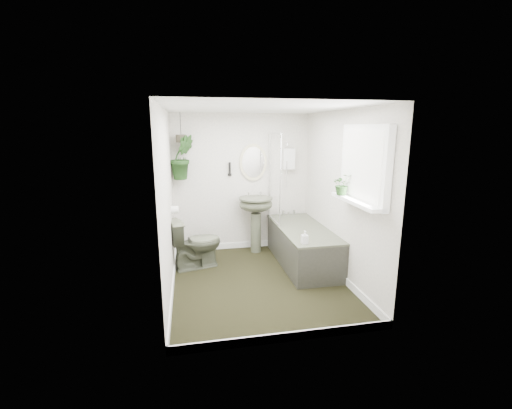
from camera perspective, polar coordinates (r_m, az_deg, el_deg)
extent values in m
cube|color=black|center=(4.83, 0.35, -12.76)|extent=(2.30, 2.80, 0.02)
cube|color=white|center=(4.37, 0.40, 15.90)|extent=(2.30, 2.80, 0.02)
cube|color=white|center=(5.82, -2.40, 3.61)|extent=(2.30, 0.02, 2.30)
cube|color=white|center=(3.13, 5.54, -4.33)|extent=(2.30, 0.02, 2.30)
cube|color=white|center=(4.38, -14.67, 0.22)|extent=(0.02, 2.80, 2.30)
cube|color=white|center=(4.82, 14.02, 1.36)|extent=(0.02, 2.80, 2.30)
cube|color=white|center=(4.80, 0.35, -12.11)|extent=(2.30, 2.80, 0.10)
cube|color=white|center=(5.88, 5.46, 7.58)|extent=(0.20, 0.10, 0.35)
ellipsoid|color=beige|center=(5.77, -0.46, 7.05)|extent=(0.46, 0.03, 0.62)
cylinder|color=black|center=(5.71, -4.40, 5.94)|extent=(0.04, 0.04, 0.22)
cylinder|color=white|center=(5.11, -13.41, -0.84)|extent=(0.11, 0.11, 0.11)
cube|color=white|center=(4.10, 17.63, 6.30)|extent=(0.08, 1.00, 0.90)
cube|color=white|center=(4.13, 16.39, 0.51)|extent=(0.18, 1.00, 0.04)
cube|color=white|center=(4.08, 17.07, 6.30)|extent=(0.01, 0.86, 0.76)
imported|color=#4A4E3C|center=(5.23, -9.99, -6.30)|extent=(0.83, 0.60, 0.77)
imported|color=black|center=(4.35, 14.21, 3.28)|extent=(0.27, 0.24, 0.27)
imported|color=black|center=(5.54, -12.23, 7.71)|extent=(0.45, 0.40, 0.70)
imported|color=black|center=(4.53, 8.12, -5.43)|extent=(0.08, 0.08, 0.17)
cylinder|color=#403B2D|center=(5.53, -12.38, 10.69)|extent=(0.16, 0.16, 0.12)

